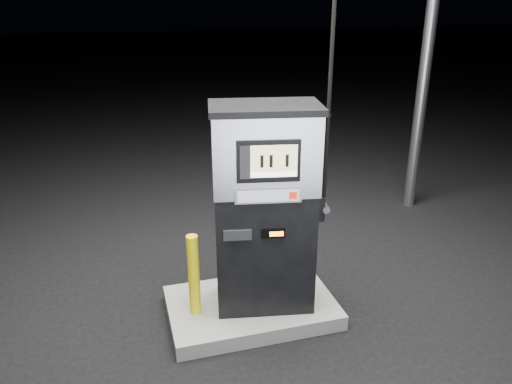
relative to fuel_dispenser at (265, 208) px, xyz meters
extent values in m
plane|color=black|center=(-0.12, 0.03, -1.14)|extent=(80.00, 80.00, 0.00)
cube|color=slate|center=(-0.12, 0.03, -1.07)|extent=(1.60, 1.00, 0.15)
cylinder|color=gray|center=(2.88, 2.03, 1.11)|extent=(0.16, 0.16, 4.50)
cube|color=black|center=(0.00, 0.00, -0.41)|extent=(0.97, 0.67, 1.17)
cube|color=silver|center=(0.00, 0.00, 0.53)|extent=(0.99, 0.69, 0.70)
cube|color=black|center=(0.00, 0.00, 0.91)|extent=(1.04, 0.74, 0.06)
cube|color=black|center=(-0.05, -0.26, 0.53)|extent=(0.52, 0.12, 0.36)
cube|color=#BFB58B|center=(-0.01, -0.29, 0.56)|extent=(0.38, 0.07, 0.23)
cube|color=white|center=(-0.01, -0.29, 0.42)|extent=(0.38, 0.07, 0.05)
cube|color=silver|center=(-0.05, -0.26, 0.23)|extent=(0.56, 0.13, 0.13)
cube|color=gray|center=(-0.06, -0.28, 0.23)|extent=(0.51, 0.10, 0.10)
cube|color=#AE1C0B|center=(0.15, -0.32, 0.23)|extent=(0.07, 0.01, 0.07)
cube|color=black|center=(-0.01, -0.27, -0.13)|extent=(0.21, 0.06, 0.08)
cube|color=#E2610B|center=(0.02, -0.29, -0.13)|extent=(0.12, 0.03, 0.04)
cube|color=black|center=(-0.31, -0.22, -0.13)|extent=(0.24, 0.07, 0.09)
cube|color=black|center=(0.48, -0.09, -0.01)|extent=(0.12, 0.18, 0.23)
cylinder|color=gray|center=(0.54, -0.10, -0.01)|extent=(0.10, 0.22, 0.07)
cylinder|color=black|center=(0.51, -0.14, 1.56)|extent=(0.04, 0.04, 2.91)
cylinder|color=yellow|center=(-0.67, 0.01, -0.59)|extent=(0.11, 0.11, 0.80)
cylinder|color=yellow|center=(0.43, 0.15, -0.57)|extent=(0.12, 0.12, 0.84)
camera|label=1|loc=(-1.21, -3.94, 1.80)|focal=35.00mm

